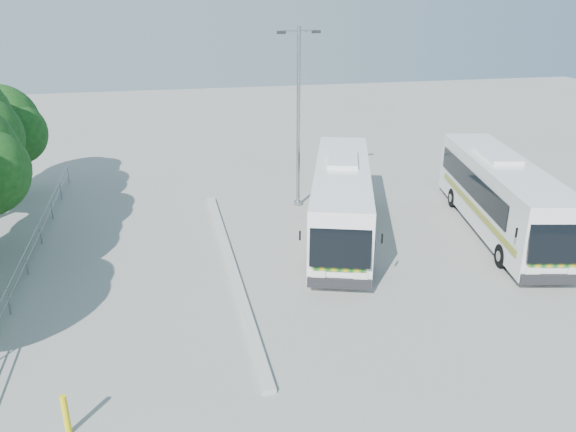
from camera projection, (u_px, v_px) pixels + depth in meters
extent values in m
plane|color=gray|center=(299.00, 283.00, 20.98)|extent=(100.00, 100.00, 0.00)
cube|color=#B2B2AD|center=(230.00, 264.00, 22.29)|extent=(0.40, 16.00, 0.15)
cylinder|color=gray|center=(29.00, 242.00, 22.19)|extent=(0.06, 22.00, 0.06)
cylinder|color=gray|center=(31.00, 251.00, 22.33)|extent=(0.06, 22.00, 0.06)
cylinder|color=gray|center=(66.00, 179.00, 31.44)|extent=(0.06, 0.06, 1.00)
cylinder|color=#382314|center=(8.00, 170.00, 29.92)|extent=(0.36, 0.36, 2.77)
sphere|color=#0F3910|center=(14.00, 133.00, 28.87)|extent=(3.28, 3.28, 3.28)
cube|color=white|center=(341.00, 198.00, 24.65)|extent=(5.74, 11.33, 2.84)
cube|color=black|center=(341.00, 242.00, 19.32)|extent=(2.16, 1.08, 1.81)
cube|color=black|center=(315.00, 186.00, 25.15)|extent=(2.87, 8.49, 1.02)
cube|color=black|center=(368.00, 187.00, 24.94)|extent=(2.87, 8.49, 1.02)
cube|color=#0C581C|center=(314.00, 211.00, 24.69)|extent=(3.09, 9.19, 0.26)
cylinder|color=black|center=(313.00, 259.00, 21.84)|extent=(0.56, 0.97, 0.93)
cylinder|color=black|center=(367.00, 261.00, 21.65)|extent=(0.56, 0.97, 0.93)
cylinder|color=black|center=(320.00, 201.00, 28.14)|extent=(0.56, 0.97, 0.93)
cylinder|color=black|center=(362.00, 202.00, 27.95)|extent=(0.56, 0.97, 0.93)
cube|color=silver|center=(500.00, 194.00, 25.04)|extent=(4.84, 11.65, 2.90)
cube|color=black|center=(560.00, 238.00, 19.57)|extent=(2.23, 0.91, 1.84)
cube|color=black|center=(471.00, 183.00, 25.44)|extent=(2.07, 8.91, 1.05)
cube|color=black|center=(524.00, 183.00, 25.45)|extent=(2.07, 8.91, 1.05)
cube|color=#0D6028|center=(474.00, 208.00, 24.97)|extent=(2.22, 9.64, 0.27)
cylinder|color=black|center=(502.00, 256.00, 22.06)|extent=(0.49, 0.99, 0.95)
cylinder|color=black|center=(557.00, 256.00, 22.06)|extent=(0.49, 0.99, 0.95)
cylinder|color=black|center=(453.00, 198.00, 28.53)|extent=(0.49, 0.99, 0.95)
cylinder|color=black|center=(495.00, 198.00, 28.53)|extent=(0.49, 0.99, 0.95)
cylinder|color=#94969C|center=(298.00, 121.00, 27.30)|extent=(0.20, 0.20, 8.77)
cylinder|color=#94969C|center=(299.00, 31.00, 25.80)|extent=(1.75, 0.36, 0.09)
cube|color=black|center=(281.00, 32.00, 25.51)|extent=(0.41, 0.26, 0.13)
cube|color=black|center=(316.00, 32.00, 26.12)|extent=(0.41, 0.26, 0.13)
cylinder|color=yellow|center=(66.00, 415.00, 13.51)|extent=(0.18, 0.18, 1.12)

